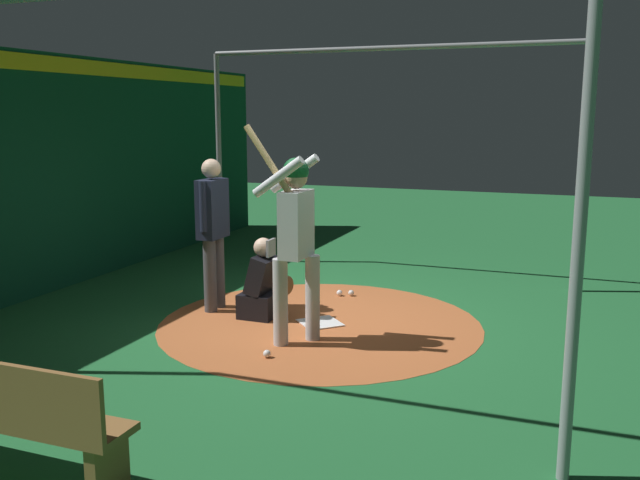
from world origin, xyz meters
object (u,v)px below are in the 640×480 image
(catcher, at_px, (263,287))
(baseball_2, at_px, (351,293))
(umpire, at_px, (213,226))
(bench, at_px, (1,415))
(baseball_0, at_px, (339,293))
(home_plate, at_px, (320,323))
(baseball_1, at_px, (267,354))
(batter, at_px, (295,231))

(catcher, distance_m, baseball_2, 1.43)
(umpire, height_order, bench, umpire)
(baseball_0, bearing_deg, baseball_2, 19.80)
(catcher, xyz_separation_m, baseball_2, (0.66, 1.23, -0.32))
(catcher, xyz_separation_m, umpire, (-0.68, 0.09, 0.65))
(catcher, bearing_deg, baseball_2, 61.96)
(home_plate, bearing_deg, catcher, -179.73)
(home_plate, distance_m, baseball_0, 1.19)
(umpire, xyz_separation_m, baseball_1, (1.29, -1.28, -0.97))
(baseball_1, xyz_separation_m, baseball_2, (0.05, 2.43, 0.00))
(batter, relative_size, baseball_1, 29.82)
(baseball_1, relative_size, baseball_2, 1.00)
(baseball_0, bearing_deg, umpire, -137.59)
(bench, height_order, baseball_2, bench)
(baseball_2, bearing_deg, home_plate, -88.07)
(batter, xyz_separation_m, baseball_1, (-0.08, -0.53, -1.12))
(catcher, distance_m, bench, 3.81)
(baseball_1, distance_m, baseball_2, 2.43)
(home_plate, xyz_separation_m, baseball_2, (-0.04, 1.23, 0.03))
(batter, distance_m, bench, 3.30)
(batter, bearing_deg, baseball_2, 90.90)
(home_plate, distance_m, umpire, 1.71)
(baseball_1, height_order, baseball_2, same)
(umpire, relative_size, baseball_2, 24.24)
(catcher, distance_m, baseball_0, 1.33)
(batter, xyz_separation_m, baseball_0, (-0.17, 1.85, -1.12))
(batter, height_order, catcher, batter)
(baseball_1, bearing_deg, baseball_2, 88.86)
(umpire, xyz_separation_m, baseball_0, (1.20, 1.09, -0.97))
(baseball_0, bearing_deg, catcher, -113.59)
(home_plate, xyz_separation_m, baseball_0, (-0.18, 1.18, 0.03))
(home_plate, height_order, baseball_1, baseball_1)
(umpire, height_order, baseball_2, umpire)
(batter, distance_m, baseball_0, 2.17)
(umpire, relative_size, baseball_0, 24.24)
(bench, bearing_deg, baseball_1, 76.98)
(baseball_0, xyz_separation_m, baseball_1, (0.09, -2.37, 0.00))
(bench, bearing_deg, baseball_2, 82.61)
(catcher, relative_size, baseball_2, 12.58)
(batter, bearing_deg, bench, -102.27)
(batter, xyz_separation_m, umpire, (-1.37, 0.76, -0.15))
(batter, height_order, baseball_2, batter)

